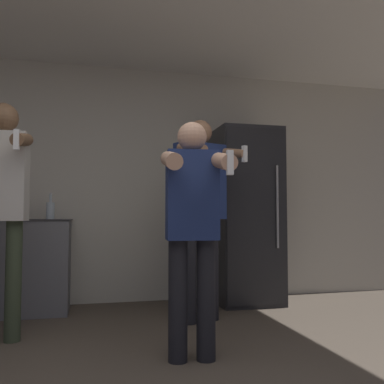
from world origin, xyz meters
name	(u,v)px	position (x,y,z in m)	size (l,w,h in m)	color
wall_back	(121,184)	(0.00, 2.94, 1.27)	(7.00, 0.06, 2.55)	beige
ceiling_slab	(137,1)	(0.00, 1.45, 2.57)	(7.00, 3.43, 0.05)	silver
refrigerator	(245,216)	(1.30, 2.57, 0.92)	(0.66, 0.71, 1.85)	#262628
counter	(3,266)	(-1.12, 2.61, 0.45)	(1.24, 0.61, 0.89)	slate
bottle_green_wine	(50,210)	(-0.70, 2.58, 0.98)	(0.08, 0.08, 0.26)	silver
bottle_short_whiskey	(4,206)	(-1.11, 2.58, 1.01)	(0.09, 0.09, 0.30)	maroon
person_woman_foreground	(193,218)	(0.31, 0.90, 0.91)	(0.45, 0.54, 1.53)	black
person_man_side	(1,195)	(-0.97, 1.64, 1.08)	(0.46, 0.46, 1.77)	#38422D
person_spectator_back	(201,202)	(0.62, 1.89, 1.05)	(0.60, 0.60, 1.78)	black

